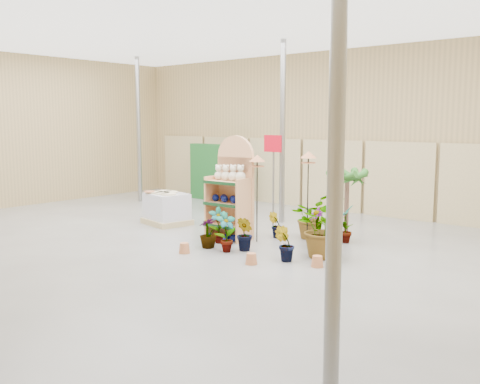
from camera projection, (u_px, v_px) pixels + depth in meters
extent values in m
cube|color=slate|center=(181.00, 250.00, 10.83)|extent=(15.00, 12.00, 0.10)
cube|color=white|center=(178.00, 15.00, 10.22)|extent=(15.00, 12.00, 0.10)
cube|color=#9B8253|center=(335.00, 131.00, 15.13)|extent=(15.00, 0.10, 4.50)
cylinder|color=gray|center=(336.00, 157.00, 4.37)|extent=(0.14, 0.14, 4.50)
cylinder|color=gray|center=(139.00, 130.00, 16.68)|extent=(0.14, 0.14, 4.50)
cylinder|color=gray|center=(283.00, 133.00, 13.19)|extent=(0.14, 0.14, 4.50)
cube|color=tan|center=(184.00, 164.00, 19.01)|extent=(1.90, 0.06, 2.00)
cube|color=tan|center=(226.00, 167.00, 17.74)|extent=(1.90, 0.06, 2.00)
cube|color=tan|center=(275.00, 171.00, 16.46)|extent=(1.90, 0.06, 2.00)
cube|color=tan|center=(331.00, 175.00, 15.19)|extent=(1.90, 0.06, 2.00)
cube|color=tan|center=(399.00, 180.00, 13.92)|extent=(1.90, 0.06, 2.00)
cube|color=tan|center=(479.00, 186.00, 12.65)|extent=(1.90, 0.06, 2.00)
cube|color=tan|center=(236.00, 197.00, 11.65)|extent=(0.94, 0.14, 1.76)
cylinder|color=tan|center=(236.00, 157.00, 11.53)|extent=(0.94, 0.14, 0.93)
cube|color=tan|center=(228.00, 225.00, 11.52)|extent=(0.92, 0.57, 0.04)
cube|color=#0F3819|center=(220.00, 227.00, 11.32)|extent=(0.89, 0.08, 0.06)
cube|color=tan|center=(228.00, 204.00, 11.46)|extent=(0.92, 0.57, 0.04)
cube|color=#0F3819|center=(220.00, 205.00, 11.26)|extent=(0.89, 0.08, 0.06)
cube|color=tan|center=(228.00, 182.00, 11.40)|extent=(0.92, 0.57, 0.04)
cube|color=#0F3819|center=(219.00, 183.00, 11.20)|extent=(0.89, 0.08, 0.06)
cube|color=tan|center=(212.00, 206.00, 11.76)|extent=(0.07, 0.52, 1.35)
cube|color=tan|center=(244.00, 211.00, 11.19)|extent=(0.07, 0.52, 1.35)
sphere|color=#EEE1C9|center=(219.00, 175.00, 11.63)|extent=(0.19, 0.19, 0.19)
sphere|color=#EEE1C9|center=(219.00, 168.00, 11.61)|extent=(0.15, 0.15, 0.15)
sphere|color=#EEE1C9|center=(226.00, 176.00, 11.50)|extent=(0.20, 0.20, 0.20)
sphere|color=#EEE1C9|center=(226.00, 168.00, 11.47)|extent=(0.15, 0.15, 0.15)
sphere|color=#EEE1C9|center=(233.00, 176.00, 11.36)|extent=(0.21, 0.21, 0.21)
sphere|color=#EEE1C9|center=(233.00, 169.00, 11.34)|extent=(0.15, 0.15, 0.15)
sphere|color=#EEE1C9|center=(241.00, 177.00, 11.23)|extent=(0.22, 0.22, 0.22)
sphere|color=#EEE1C9|center=(241.00, 169.00, 11.21)|extent=(0.15, 0.15, 0.15)
sphere|color=#09125B|center=(216.00, 198.00, 11.64)|extent=(0.16, 0.16, 0.16)
sphere|color=#09125B|center=(224.00, 198.00, 11.65)|extent=(0.16, 0.16, 0.16)
sphere|color=#09125B|center=(225.00, 199.00, 11.47)|extent=(0.16, 0.16, 0.16)
sphere|color=#09125B|center=(233.00, 199.00, 11.48)|extent=(0.16, 0.16, 0.16)
sphere|color=#09125B|center=(234.00, 200.00, 11.30)|extent=(0.16, 0.16, 0.16)
sphere|color=#09125B|center=(243.00, 200.00, 11.31)|extent=(0.16, 0.16, 0.16)
sphere|color=#09125B|center=(209.00, 237.00, 11.45)|extent=(0.15, 0.15, 0.15)
sphere|color=#09125B|center=(220.00, 235.00, 11.57)|extent=(0.15, 0.15, 0.15)
sphere|color=#09125B|center=(216.00, 238.00, 11.33)|extent=(0.15, 0.15, 0.15)
sphere|color=#09125B|center=(227.00, 237.00, 11.45)|extent=(0.15, 0.15, 0.15)
sphere|color=#09125B|center=(223.00, 239.00, 11.21)|extent=(0.15, 0.15, 0.15)
sphere|color=#09125B|center=(234.00, 238.00, 11.33)|extent=(0.15, 0.15, 0.15)
cube|color=tan|center=(167.00, 221.00, 13.23)|extent=(1.24, 1.10, 0.14)
cube|color=silver|center=(167.00, 206.00, 13.18)|extent=(1.14, 1.00, 0.63)
cylinder|color=beige|center=(156.00, 192.00, 13.17)|extent=(0.36, 0.36, 0.04)
cylinder|color=beige|center=(162.00, 193.00, 13.03)|extent=(0.36, 0.36, 0.04)
cylinder|color=beige|center=(169.00, 194.00, 12.89)|extent=(0.36, 0.36, 0.04)
cylinder|color=beige|center=(164.00, 191.00, 13.38)|extent=(0.36, 0.36, 0.04)
cylinder|color=beige|center=(171.00, 192.00, 13.23)|extent=(0.36, 0.36, 0.04)
cube|color=black|center=(218.00, 203.00, 14.93)|extent=(0.50, 0.50, 0.50)
cube|color=black|center=(218.00, 186.00, 14.86)|extent=(0.50, 0.50, 0.50)
cube|color=#185521|center=(216.00, 172.00, 17.07)|extent=(2.00, 0.30, 1.80)
cylinder|color=gray|center=(273.00, 181.00, 12.90)|extent=(0.05, 0.05, 2.20)
cube|color=#B40618|center=(273.00, 144.00, 12.75)|extent=(0.50, 0.03, 0.40)
cylinder|color=black|center=(257.00, 204.00, 11.22)|extent=(0.02, 0.02, 1.60)
cylinder|color=#BD6F44|center=(257.00, 166.00, 11.11)|extent=(0.30, 0.30, 0.02)
cone|color=#BD6F44|center=(257.00, 158.00, 11.09)|extent=(0.34, 0.34, 0.14)
cylinder|color=black|center=(308.00, 203.00, 11.12)|extent=(0.02, 0.02, 1.68)
cylinder|color=#BD6F44|center=(308.00, 163.00, 11.01)|extent=(0.30, 0.30, 0.02)
cone|color=#BD6F44|center=(308.00, 155.00, 10.98)|extent=(0.34, 0.34, 0.14)
cylinder|color=black|center=(227.00, 180.00, 15.84)|extent=(0.02, 0.02, 1.60)
cylinder|color=#BD6F44|center=(227.00, 153.00, 15.73)|extent=(0.30, 0.30, 0.02)
cone|color=#BD6F44|center=(227.00, 147.00, 15.71)|extent=(0.34, 0.34, 0.14)
cylinder|color=brown|center=(346.00, 210.00, 11.45)|extent=(0.10, 0.10, 1.28)
imported|color=#28631F|center=(218.00, 225.00, 11.13)|extent=(0.48, 0.47, 0.76)
imported|color=#28631F|center=(245.00, 234.00, 10.45)|extent=(0.47, 0.44, 0.69)
imported|color=#28631F|center=(317.00, 227.00, 10.75)|extent=(0.64, 0.64, 0.83)
imported|color=#28631F|center=(346.00, 224.00, 11.17)|extent=(0.43, 0.51, 0.81)
imported|color=#28631F|center=(276.00, 225.00, 11.64)|extent=(0.40, 0.40, 0.57)
imported|color=#28631F|center=(310.00, 217.00, 11.60)|extent=(0.94, 1.02, 0.95)
imported|color=#28631F|center=(208.00, 233.00, 10.74)|extent=(0.39, 0.39, 0.61)
imported|color=#28631F|center=(226.00, 232.00, 10.37)|extent=(0.43, 0.50, 0.79)
imported|color=#28631F|center=(285.00, 244.00, 9.70)|extent=(0.45, 0.43, 0.65)
imported|color=#28631F|center=(320.00, 227.00, 9.98)|extent=(1.31, 1.34, 1.12)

